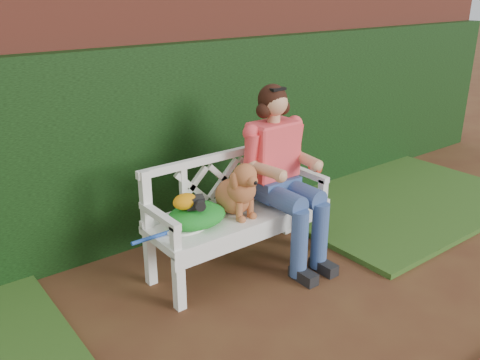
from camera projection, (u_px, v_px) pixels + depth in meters
ground at (276, 329)px, 3.40m from camera, size 60.00×60.00×0.00m
brick_wall at (134, 114)px, 4.40m from camera, size 10.00×0.30×2.20m
ivy_hedge at (148, 148)px, 4.33m from camera, size 10.00×0.18×1.70m
grass_right at (389, 198)px, 5.42m from camera, size 2.60×2.00×0.05m
garden_bench at (240, 239)px, 4.08m from camera, size 1.61×0.68×0.48m
seated_woman at (277, 175)px, 4.10m from camera, size 0.88×0.98×1.44m
dog at (236, 187)px, 3.88m from camera, size 0.34×0.44×0.45m
tennis_racket at (182, 228)px, 3.70m from camera, size 0.66×0.36×0.03m
green_bag at (196, 215)px, 3.75m from camera, size 0.52×0.43×0.16m
camera_item at (195, 202)px, 3.67m from camera, size 0.16×0.14×0.09m
baseball_glove at (185, 201)px, 3.64m from camera, size 0.22×0.20×0.12m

